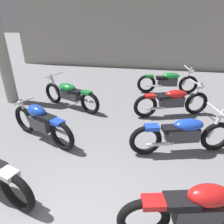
{
  "coord_description": "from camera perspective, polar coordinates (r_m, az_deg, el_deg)",
  "views": [
    {
      "loc": [
        0.77,
        -0.97,
        2.61
      ],
      "look_at": [
        0.0,
        3.16,
        0.55
      ],
      "focal_mm": 31.89,
      "sensor_mm": 36.0,
      "label": 1
    }
  ],
  "objects": [
    {
      "name": "motorcycle_right_row_3",
      "position": [
        7.53,
        15.73,
        8.47
      ],
      "size": [
        2.17,
        0.68,
        0.97
      ],
      "color": "black",
      "rests_on": "ground"
    },
    {
      "name": "motorcycle_left_row_2",
      "position": [
        6.18,
        -11.98,
        5.06
      ],
      "size": [
        2.05,
        1.02,
        0.97
      ],
      "color": "black",
      "rests_on": "ground"
    },
    {
      "name": "motorcycle_right_row_2",
      "position": [
        5.79,
        16.9,
        3.04
      ],
      "size": [
        2.09,
        0.92,
        0.97
      ],
      "color": "black",
      "rests_on": "ground"
    },
    {
      "name": "motorcycle_right_row_0",
      "position": [
        2.91,
        23.34,
        -24.53
      ],
      "size": [
        1.94,
        0.66,
        0.88
      ],
      "color": "black",
      "rests_on": "ground"
    },
    {
      "name": "motorcycle_left_row_1",
      "position": [
        4.71,
        -19.7,
        -2.75
      ],
      "size": [
        1.85,
        0.9,
        0.88
      ],
      "color": "black",
      "rests_on": "ground"
    },
    {
      "name": "support_pillar",
      "position": [
        7.08,
        -29.07,
        14.78
      ],
      "size": [
        0.36,
        0.36,
        3.2
      ],
      "primitive_type": "cylinder",
      "color": "#9E998E",
      "rests_on": "ground"
    },
    {
      "name": "motorcycle_right_row_1",
      "position": [
        4.29,
        19.69,
        -5.85
      ],
      "size": [
        2.12,
        0.87,
        0.97
      ],
      "color": "black",
      "rests_on": "ground"
    },
    {
      "name": "back_wall",
      "position": [
        10.96,
        6.96,
        21.69
      ],
      "size": [
        13.03,
        0.24,
        3.6
      ],
      "primitive_type": "cube",
      "color": "#9E998E",
      "rests_on": "ground"
    }
  ]
}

